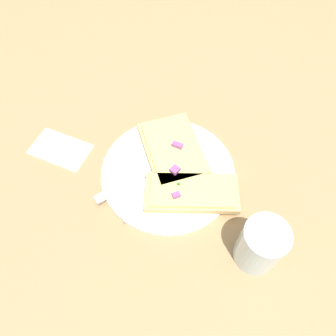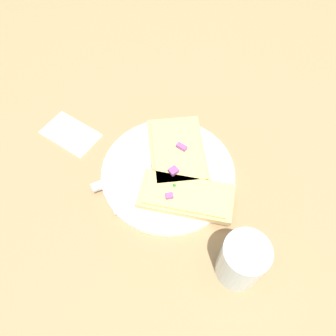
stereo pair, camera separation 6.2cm
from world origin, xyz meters
TOP-DOWN VIEW (x-y plane):
  - ground_plane at (0.00, 0.00)m, footprint 4.00×4.00m
  - plate at (0.00, 0.00)m, footprint 0.26×0.26m
  - fork at (-0.02, 0.03)m, footprint 0.12×0.18m
  - knife at (0.05, 0.04)m, footprint 0.12×0.17m
  - pizza_slice_main at (0.01, -0.04)m, footprint 0.19×0.19m
  - pizza_slice_corner at (-0.06, 0.03)m, footprint 0.19×0.13m
  - crumb_scatter at (-0.02, -0.03)m, footprint 0.10×0.11m
  - drinking_glass at (-0.20, 0.09)m, footprint 0.07×0.07m
  - napkin at (0.22, 0.03)m, footprint 0.12×0.07m

SIDE VIEW (x-z plane):
  - ground_plane at x=0.00m, z-range 0.00..0.00m
  - napkin at x=0.22m, z-range 0.00..0.01m
  - plate at x=0.00m, z-range 0.00..0.01m
  - fork at x=-0.02m, z-range 0.01..0.02m
  - knife at x=0.05m, z-range 0.01..0.02m
  - crumb_scatter at x=-0.02m, z-range 0.01..0.02m
  - pizza_slice_corner at x=-0.06m, z-range 0.01..0.04m
  - pizza_slice_main at x=0.01m, z-range 0.01..0.04m
  - drinking_glass at x=-0.20m, z-range 0.00..0.10m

